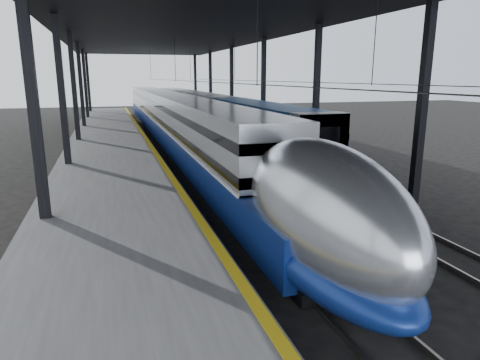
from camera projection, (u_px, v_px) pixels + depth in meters
name	position (u px, v px, depth m)	size (l,w,h in m)	color
ground	(247.00, 285.00, 12.22)	(160.00, 160.00, 0.00)	black
platform	(110.00, 155.00, 29.68)	(6.00, 80.00, 1.00)	#4C4C4F
yellow_strip	(151.00, 146.00, 30.36)	(0.30, 80.00, 0.01)	yellow
rails	(222.00, 155.00, 32.06)	(6.52, 80.00, 0.16)	slate
canopy	(184.00, 27.00, 29.19)	(18.00, 75.00, 9.47)	black
tgv_train	(173.00, 121.00, 37.46)	(2.99, 65.20, 4.28)	silver
second_train	(206.00, 112.00, 47.29)	(2.89, 56.05, 3.98)	navy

